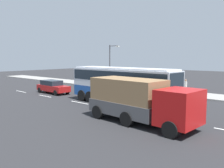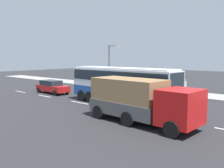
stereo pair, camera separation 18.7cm
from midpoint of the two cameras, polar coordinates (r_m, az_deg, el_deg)
name	(u,v)px [view 2 (the right image)]	position (r m, az deg, el deg)	size (l,w,h in m)	color
ground_plane	(131,105)	(21.78, 4.24, -5.13)	(120.00, 120.00, 0.00)	#28282B
sidewalk_curb	(175,93)	(29.60, 14.84, -2.08)	(80.00, 4.00, 0.15)	gray
lane_centreline	(159,117)	(17.78, 10.93, -7.88)	(38.88, 0.16, 0.01)	white
coach_bus	(122,82)	(21.53, 2.16, 0.48)	(11.00, 3.00, 3.43)	#1E4C9E
cargo_truck	(140,99)	(15.79, 6.48, -3.73)	(7.84, 3.14, 2.92)	red
car_red_compact	(52,87)	(29.59, -14.42, -0.61)	(4.78, 1.97, 1.58)	#B21919
car_white_minivan	(95,87)	(28.68, -4.34, -0.74)	(4.11, 1.94, 1.45)	white
pedestrian_near_curb	(185,86)	(28.12, 17.00, -0.38)	(0.32, 0.32, 1.73)	#38334C
street_lamp	(110,63)	(33.40, -0.61, 5.19)	(1.73, 0.24, 5.94)	#47474C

